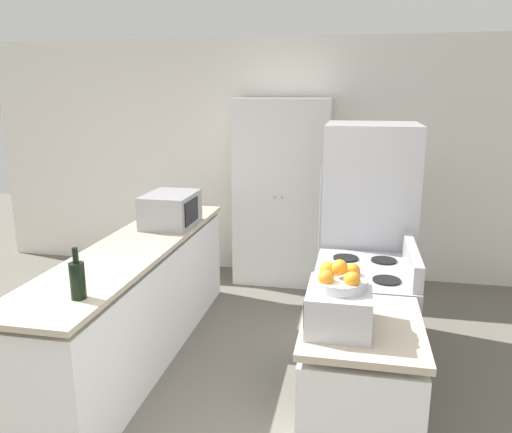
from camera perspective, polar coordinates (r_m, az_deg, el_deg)
The scene contains 10 objects.
wall_back at distance 5.59m, azimuth 3.36°, elevation 6.50°, with size 7.00×0.06×2.60m.
counter_left at distance 4.04m, azimuth -13.42°, elevation -9.54°, with size 0.60×2.76×0.91m.
counter_right at distance 2.83m, azimuth 11.56°, elevation -20.40°, with size 0.60×0.76×0.91m.
pantry_cabinet at distance 5.35m, azimuth 3.01°, elevation 2.75°, with size 0.99×0.53×1.97m.
stove at distance 3.51m, azimuth 11.96°, elevation -12.80°, with size 0.66×0.79×1.07m.
refrigerator at distance 4.10m, azimuth 12.58°, elevation -2.30°, with size 0.72×0.74×1.80m.
microwave at distance 4.35m, azimuth -9.71°, elevation 0.81°, with size 0.41×0.53×0.28m.
wine_bottle at distance 2.95m, azimuth -19.72°, elevation -6.78°, with size 0.09×0.09×0.30m.
toaster_oven at distance 2.49m, azimuth 9.43°, elevation -10.21°, with size 0.31×0.38×0.20m.
fruit_bowl at distance 2.44m, azimuth 9.49°, elevation -7.05°, with size 0.27×0.27×0.14m.
Camera 1 is at (0.77, -1.86, 2.03)m, focal length 35.00 mm.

